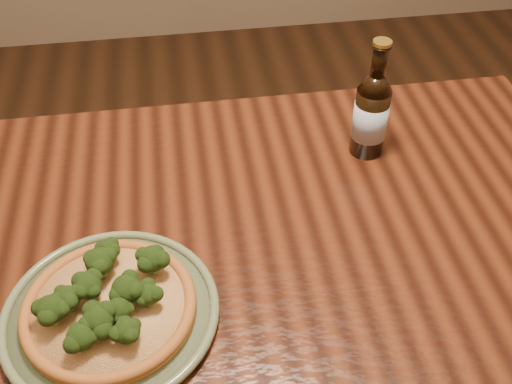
{
  "coord_description": "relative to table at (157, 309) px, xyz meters",
  "views": [
    {
      "loc": [
        0.07,
        -0.51,
        1.48
      ],
      "look_at": [
        0.18,
        0.18,
        0.82
      ],
      "focal_mm": 42.0,
      "sensor_mm": 36.0,
      "label": 1
    }
  ],
  "objects": [
    {
      "name": "table",
      "position": [
        0.0,
        0.0,
        0.0
      ],
      "size": [
        1.6,
        0.9,
        0.75
      ],
      "color": "#461E0F",
      "rests_on": "ground"
    },
    {
      "name": "plate",
      "position": [
        -0.06,
        -0.07,
        0.1
      ],
      "size": [
        0.31,
        0.31,
        0.02
      ],
      "rotation": [
        0.0,
        0.0,
        -0.26
      ],
      "color": "#63714E",
      "rests_on": "table"
    },
    {
      "name": "pizza",
      "position": [
        -0.06,
        -0.07,
        0.12
      ],
      "size": [
        0.25,
        0.25,
        0.07
      ],
      "rotation": [
        0.0,
        0.0,
        0.15
      ],
      "color": "#AC6327",
      "rests_on": "plate"
    },
    {
      "name": "beer_bottle",
      "position": [
        0.42,
        0.24,
        0.18
      ],
      "size": [
        0.06,
        0.06,
        0.23
      ],
      "rotation": [
        0.0,
        0.0,
        -0.36
      ],
      "color": "black",
      "rests_on": "table"
    }
  ]
}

